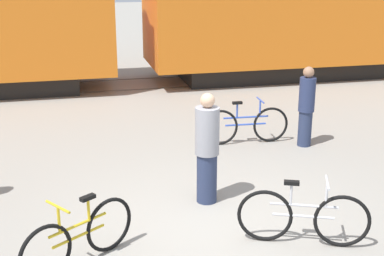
# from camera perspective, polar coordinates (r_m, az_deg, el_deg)

# --- Properties ---
(ground_plane) EXTENTS (80.00, 80.00, 0.00)m
(ground_plane) POSITION_cam_1_polar(r_m,az_deg,el_deg) (7.96, 2.07, -9.83)
(ground_plane) COLOR gray
(rail_near) EXTENTS (39.08, 0.07, 0.01)m
(rail_near) POSITION_cam_1_polar(r_m,az_deg,el_deg) (15.68, -6.04, 4.11)
(rail_near) COLOR #4C4238
(rail_near) RESTS_ON ground_plane
(rail_far) EXTENTS (39.08, 0.07, 0.01)m
(rail_far) POSITION_cam_1_polar(r_m,az_deg,el_deg) (17.07, -6.68, 5.21)
(rail_far) COLOR #4C4238
(rail_far) RESTS_ON ground_plane
(bicycle_silver) EXTENTS (1.64, 0.71, 0.93)m
(bicycle_silver) POSITION_cam_1_polar(r_m,az_deg,el_deg) (7.34, 11.78, -9.29)
(bicycle_silver) COLOR black
(bicycle_silver) RESTS_ON ground_plane
(bicycle_blue) EXTENTS (1.82, 0.46, 0.93)m
(bicycle_blue) POSITION_cam_1_polar(r_m,az_deg,el_deg) (11.03, 5.74, 0.31)
(bicycle_blue) COLOR black
(bicycle_blue) RESTS_ON ground_plane
(bicycle_yellow) EXTENTS (1.42, 1.01, 0.91)m
(bicycle_yellow) POSITION_cam_1_polar(r_m,az_deg,el_deg) (6.88, -11.96, -11.31)
(bicycle_yellow) COLOR black
(bicycle_yellow) RESTS_ON ground_plane
(person_in_navy) EXTENTS (0.32, 0.32, 1.64)m
(person_in_navy) POSITION_cam_1_polar(r_m,az_deg,el_deg) (10.97, 12.10, 2.25)
(person_in_navy) COLOR #283351
(person_in_navy) RESTS_ON ground_plane
(person_in_grey) EXTENTS (0.37, 0.37, 1.76)m
(person_in_grey) POSITION_cam_1_polar(r_m,az_deg,el_deg) (8.21, 1.62, -2.26)
(person_in_grey) COLOR #283351
(person_in_grey) RESTS_ON ground_plane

